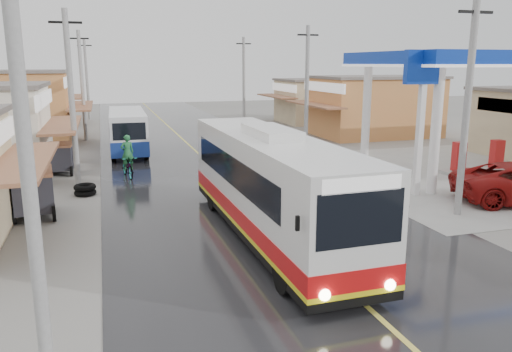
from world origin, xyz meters
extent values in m
plane|color=slate|center=(0.00, 0.00, 0.00)|extent=(120.00, 120.00, 0.00)
cube|color=black|center=(0.00, 15.00, 0.01)|extent=(12.00, 90.00, 0.02)
cube|color=#D8CC4C|center=(0.00, 15.00, 0.02)|extent=(0.15, 90.00, 0.01)
cube|color=gray|center=(13.00, 6.00, 0.01)|extent=(16.00, 16.00, 0.03)
cube|color=#0B2D99|center=(13.00, 6.00, 5.85)|extent=(12.00, 8.00, 0.70)
cube|color=white|center=(13.00, 6.00, 5.55)|extent=(12.10, 8.10, 0.12)
cylinder|color=white|center=(8.00, 9.00, 2.75)|extent=(0.44, 0.44, 5.50)
cylinder|color=white|center=(8.00, 3.00, 2.75)|extent=(0.44, 0.44, 5.50)
cube|color=gray|center=(13.00, 6.00, 0.10)|extent=(4.00, 1.20, 0.20)
cube|color=#B21919|center=(11.80, 6.00, 0.95)|extent=(0.60, 0.45, 1.50)
cube|color=#B21919|center=(14.20, 6.00, 0.95)|extent=(0.60, 0.45, 1.50)
cube|color=white|center=(7.20, 3.00, 3.00)|extent=(0.25, 0.25, 6.00)
cube|color=#0B2D99|center=(7.20, 3.00, 5.50)|extent=(1.80, 0.30, 1.40)
cube|color=silver|center=(-0.63, -0.28, 1.96)|extent=(2.59, 11.55, 2.83)
cube|color=black|center=(-0.63, -0.28, 0.45)|extent=(2.61, 11.57, 0.29)
cube|color=red|center=(-0.63, -0.28, 0.93)|extent=(2.63, 11.59, 0.53)
cube|color=yellow|center=(-0.63, -0.28, 0.61)|extent=(2.65, 11.60, 0.13)
cube|color=black|center=(-0.63, 0.20, 2.27)|extent=(2.59, 9.15, 0.96)
cube|color=black|center=(-0.53, -5.98, 2.37)|extent=(2.10, 0.16, 1.25)
cube|color=black|center=(-0.72, 5.43, 2.37)|extent=(2.10, 0.16, 1.06)
cube|color=white|center=(-0.53, -5.98, 3.14)|extent=(1.90, 0.15, 0.34)
cube|color=silver|center=(-0.63, -0.28, 3.52)|extent=(1.20, 2.90, 0.29)
cylinder|color=black|center=(-1.61, -4.32, 0.55)|extent=(0.35, 1.06, 1.06)
cylinder|color=black|center=(0.49, -4.29, 0.55)|extent=(0.35, 1.06, 1.06)
cylinder|color=black|center=(-1.74, 3.35, 0.55)|extent=(0.35, 1.06, 1.06)
cylinder|color=black|center=(0.36, 3.38, 0.55)|extent=(0.35, 1.06, 1.06)
sphere|color=#FFF2CC|center=(-1.34, -6.07, 0.74)|extent=(0.27, 0.27, 0.27)
sphere|color=#FFF2CC|center=(0.29, -6.04, 0.74)|extent=(0.27, 0.27, 0.27)
cube|color=black|center=(-1.88, -5.76, 2.32)|extent=(0.08, 0.08, 0.34)
cube|color=black|center=(0.82, -5.71, 2.32)|extent=(0.08, 0.08, 0.34)
cube|color=silver|center=(-4.23, 17.72, 1.58)|extent=(2.33, 8.07, 2.23)
cube|color=navy|center=(-4.23, 17.72, 0.82)|extent=(2.37, 8.11, 0.89)
cube|color=black|center=(-4.23, 17.72, 1.89)|extent=(2.34, 6.74, 0.80)
cube|color=black|center=(-4.32, 13.76, 1.89)|extent=(1.84, 0.16, 0.98)
cylinder|color=black|center=(-5.25, 14.89, 0.47)|extent=(0.29, 0.90, 0.89)
cylinder|color=black|center=(-3.35, 14.85, 0.47)|extent=(0.29, 0.90, 0.89)
cylinder|color=black|center=(-5.11, 20.60, 0.47)|extent=(0.29, 0.90, 0.89)
cylinder|color=black|center=(-3.21, 20.55, 0.47)|extent=(0.29, 0.90, 0.89)
imported|color=black|center=(-4.65, 10.36, 0.54)|extent=(1.04, 2.13, 1.07)
imported|color=#226738|center=(-4.65, 10.13, 1.31)|extent=(0.71, 0.53, 1.78)
cube|color=#26262D|center=(-8.36, 4.53, 0.99)|extent=(1.58, 2.23, 1.36)
cube|color=brown|center=(-8.36, 4.53, 1.73)|extent=(1.63, 2.28, 0.10)
cylinder|color=black|center=(-9.01, 3.73, 0.31)|extent=(0.25, 0.64, 0.63)
cylinder|color=black|center=(-9.16, 5.18, 0.31)|extent=(0.25, 0.64, 0.63)
cylinder|color=black|center=(-7.63, 3.66, 0.31)|extent=(0.19, 0.64, 0.63)
cube|color=#26262D|center=(-7.93, 12.27, 0.88)|extent=(1.30, 1.92, 1.21)
cube|color=brown|center=(-7.93, 12.27, 1.53)|extent=(1.34, 1.96, 0.09)
cylinder|color=black|center=(-8.61, 11.65, 0.28)|extent=(0.19, 0.57, 0.56)
cylinder|color=black|center=(-8.55, 12.96, 0.28)|extent=(0.19, 0.57, 0.56)
cylinder|color=black|center=(-7.41, 11.41, 0.28)|extent=(0.14, 0.56, 0.56)
torus|color=black|center=(-6.65, 7.25, 0.12)|extent=(0.95, 0.95, 0.24)
torus|color=black|center=(-6.65, 7.25, 0.37)|extent=(0.95, 0.95, 0.24)
camera|label=1|loc=(-5.70, -15.17, 5.64)|focal=35.00mm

